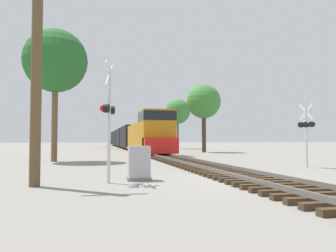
# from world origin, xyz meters

# --- Properties ---
(ground_plane) EXTENTS (400.00, 400.00, 0.00)m
(ground_plane) POSITION_xyz_m (0.00, 0.00, 0.00)
(ground_plane) COLOR gray
(rail_track_bed) EXTENTS (2.60, 160.00, 0.31)m
(rail_track_bed) POSITION_xyz_m (0.00, -0.00, 0.14)
(rail_track_bed) COLOR #42301E
(rail_track_bed) RESTS_ON ground
(freight_train) EXTENTS (3.09, 76.53, 4.36)m
(freight_train) POSITION_xyz_m (0.00, 54.45, 1.97)
(freight_train) COLOR #B77A14
(freight_train) RESTS_ON ground
(crossing_signal_near) EXTENTS (0.56, 1.01, 4.27)m
(crossing_signal_near) POSITION_xyz_m (-5.19, 0.30, 2.44)
(crossing_signal_near) COLOR silver
(crossing_signal_near) RESTS_ON ground
(crossing_signal_far) EXTENTS (0.54, 1.01, 3.53)m
(crossing_signal_far) POSITION_xyz_m (5.73, 4.57, 2.20)
(crossing_signal_far) COLOR silver
(crossing_signal_far) RESTS_ON ground
(relay_cabinet) EXTENTS (0.87, 0.65, 1.29)m
(relay_cabinet) POSITION_xyz_m (-4.02, 0.88, 0.63)
(relay_cabinet) COLOR slate
(relay_cabinet) RESTS_ON ground
(utility_pole) EXTENTS (1.80, 0.35, 7.63)m
(utility_pole) POSITION_xyz_m (-7.54, -0.05, 3.91)
(utility_pole) COLOR brown
(utility_pole) RESTS_ON ground
(tree_far_right) EXTENTS (4.50, 4.50, 9.42)m
(tree_far_right) POSITION_xyz_m (-8.52, 12.87, 7.13)
(tree_far_right) COLOR brown
(tree_far_right) RESTS_ON ground
(tree_mid_background) EXTENTS (4.24, 4.24, 8.45)m
(tree_mid_background) POSITION_xyz_m (7.41, 27.31, 6.27)
(tree_mid_background) COLOR #473521
(tree_mid_background) RESTS_ON ground
(tree_deep_background) EXTENTS (4.39, 4.39, 8.78)m
(tree_deep_background) POSITION_xyz_m (8.31, 44.35, 6.56)
(tree_deep_background) COLOR brown
(tree_deep_background) RESTS_ON ground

